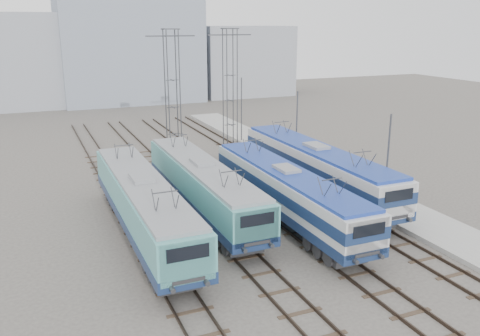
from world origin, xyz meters
name	(u,v)px	position (x,y,z in m)	size (l,w,h in m)	color
ground	(282,251)	(0.00, 0.00, 0.00)	(160.00, 160.00, 0.00)	#514C47
platform	(351,187)	(10.20, 8.00, 0.15)	(4.00, 70.00, 0.30)	#9E9E99
locomotive_far_left	(144,204)	(-6.75, 4.84, 2.23)	(2.83, 17.89, 3.37)	navy
locomotive_center_left	(203,184)	(-2.25, 7.13, 2.18)	(2.76, 17.45, 3.28)	navy
locomotive_center_right	(287,190)	(2.25, 3.75, 2.21)	(2.73, 17.23, 3.24)	navy
locomotive_far_right	(317,166)	(6.75, 7.54, 2.34)	(2.90, 18.36, 3.45)	navy
catenary_tower_west	(173,89)	(0.00, 22.00, 6.64)	(4.50, 1.20, 12.00)	#3F4247
catenary_tower_east	(230,84)	(6.50, 24.00, 6.64)	(4.50, 1.20, 12.00)	#3F4247
mast_front	(387,167)	(8.60, 2.00, 3.50)	(0.12, 0.12, 7.00)	#3F4247
mast_mid	(296,132)	(8.60, 14.00, 3.50)	(0.12, 0.12, 7.00)	#3F4247
mast_rear	(241,111)	(8.60, 26.00, 3.50)	(0.12, 0.12, 7.00)	#3F4247
building_west	(10,61)	(-14.00, 62.00, 7.00)	(18.00, 12.00, 14.00)	#90959F
building_center	(129,45)	(4.00, 62.00, 9.00)	(22.00, 14.00, 18.00)	gray
building_east	(241,61)	(24.00, 62.00, 6.00)	(16.00, 12.00, 12.00)	#90959F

